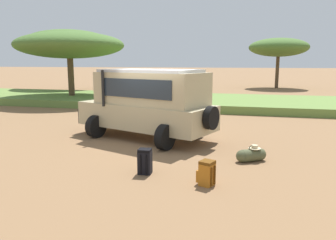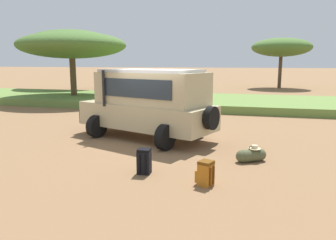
{
  "view_description": "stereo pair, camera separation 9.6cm",
  "coord_description": "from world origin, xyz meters",
  "px_view_note": "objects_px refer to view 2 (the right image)",
  "views": [
    {
      "loc": [
        3.18,
        -10.31,
        2.67
      ],
      "look_at": [
        0.8,
        -1.13,
        1.0
      ],
      "focal_mm": 35.0,
      "sensor_mm": 36.0,
      "label": 1
    },
    {
      "loc": [
        3.28,
        -10.29,
        2.67
      ],
      "look_at": [
        0.8,
        -1.13,
        1.0
      ],
      "focal_mm": 35.0,
      "sensor_mm": 36.0,
      "label": 2
    }
  ],
  "objects_px": {
    "safari_vehicle": "(149,102)",
    "acacia_tree_left_mid": "(72,45)",
    "backpack_cluster_center": "(144,162)",
    "acacia_tree_centre_back": "(281,47)",
    "backpack_beside_front_wheel": "(205,173)",
    "acacia_tree_far_left": "(72,41)",
    "duffel_bag_low_black_case": "(251,155)"
  },
  "relations": [
    {
      "from": "safari_vehicle",
      "to": "acacia_tree_centre_back",
      "type": "relative_size",
      "value": 0.9
    },
    {
      "from": "acacia_tree_far_left",
      "to": "acacia_tree_left_mid",
      "type": "distance_m",
      "value": 8.26
    },
    {
      "from": "safari_vehicle",
      "to": "backpack_cluster_center",
      "type": "height_order",
      "value": "safari_vehicle"
    },
    {
      "from": "acacia_tree_left_mid",
      "to": "acacia_tree_far_left",
      "type": "bearing_deg",
      "value": 121.07
    },
    {
      "from": "backpack_cluster_center",
      "to": "acacia_tree_centre_back",
      "type": "distance_m",
      "value": 29.62
    },
    {
      "from": "acacia_tree_far_left",
      "to": "safari_vehicle",
      "type": "bearing_deg",
      "value": -51.83
    },
    {
      "from": "acacia_tree_far_left",
      "to": "acacia_tree_left_mid",
      "type": "height_order",
      "value": "acacia_tree_far_left"
    },
    {
      "from": "safari_vehicle",
      "to": "backpack_beside_front_wheel",
      "type": "height_order",
      "value": "safari_vehicle"
    },
    {
      "from": "acacia_tree_far_left",
      "to": "acacia_tree_centre_back",
      "type": "xyz_separation_m",
      "value": [
        18.61,
        9.2,
        -0.36
      ]
    },
    {
      "from": "acacia_tree_far_left",
      "to": "acacia_tree_centre_back",
      "type": "bearing_deg",
      "value": 26.3
    },
    {
      "from": "safari_vehicle",
      "to": "acacia_tree_centre_back",
      "type": "bearing_deg",
      "value": 76.84
    },
    {
      "from": "acacia_tree_left_mid",
      "to": "backpack_beside_front_wheel",
      "type": "bearing_deg",
      "value": -49.77
    },
    {
      "from": "acacia_tree_far_left",
      "to": "acacia_tree_centre_back",
      "type": "distance_m",
      "value": 20.76
    },
    {
      "from": "backpack_beside_front_wheel",
      "to": "acacia_tree_far_left",
      "type": "xyz_separation_m",
      "value": [
        -15.33,
        20.15,
        4.27
      ]
    },
    {
      "from": "safari_vehicle",
      "to": "acacia_tree_far_left",
      "type": "bearing_deg",
      "value": 128.17
    },
    {
      "from": "safari_vehicle",
      "to": "backpack_cluster_center",
      "type": "relative_size",
      "value": 8.77
    },
    {
      "from": "safari_vehicle",
      "to": "backpack_cluster_center",
      "type": "distance_m",
      "value": 3.92
    },
    {
      "from": "safari_vehicle",
      "to": "backpack_cluster_center",
      "type": "bearing_deg",
      "value": -73.24
    },
    {
      "from": "safari_vehicle",
      "to": "acacia_tree_centre_back",
      "type": "distance_m",
      "value": 26.18
    },
    {
      "from": "safari_vehicle",
      "to": "acacia_tree_far_left",
      "type": "distance_m",
      "value": 20.78
    },
    {
      "from": "duffel_bag_low_black_case",
      "to": "acacia_tree_left_mid",
      "type": "xyz_separation_m",
      "value": [
        -12.02,
        11.04,
        3.61
      ]
    },
    {
      "from": "backpack_beside_front_wheel",
      "to": "duffel_bag_low_black_case",
      "type": "bearing_deg",
      "value": 65.47
    },
    {
      "from": "acacia_tree_centre_back",
      "to": "acacia_tree_far_left",
      "type": "bearing_deg",
      "value": -153.7
    },
    {
      "from": "backpack_beside_front_wheel",
      "to": "acacia_tree_centre_back",
      "type": "height_order",
      "value": "acacia_tree_centre_back"
    },
    {
      "from": "safari_vehicle",
      "to": "duffel_bag_low_black_case",
      "type": "relative_size",
      "value": 6.75
    },
    {
      "from": "acacia_tree_centre_back",
      "to": "backpack_beside_front_wheel",
      "type": "bearing_deg",
      "value": -96.37
    },
    {
      "from": "acacia_tree_left_mid",
      "to": "safari_vehicle",
      "type": "bearing_deg",
      "value": -47.13
    },
    {
      "from": "acacia_tree_far_left",
      "to": "duffel_bag_low_black_case",
      "type": "bearing_deg",
      "value": -48.03
    },
    {
      "from": "safari_vehicle",
      "to": "acacia_tree_left_mid",
      "type": "relative_size",
      "value": 0.74
    },
    {
      "from": "backpack_cluster_center",
      "to": "duffel_bag_low_black_case",
      "type": "distance_m",
      "value": 3.01
    },
    {
      "from": "backpack_cluster_center",
      "to": "acacia_tree_far_left",
      "type": "distance_m",
      "value": 24.46
    },
    {
      "from": "backpack_beside_front_wheel",
      "to": "backpack_cluster_center",
      "type": "xyz_separation_m",
      "value": [
        -1.55,
        0.38,
        0.03
      ]
    }
  ]
}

